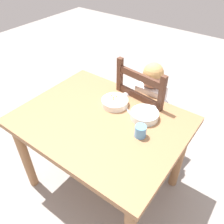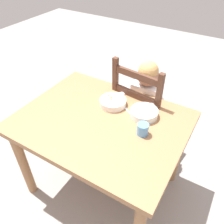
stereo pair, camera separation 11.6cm
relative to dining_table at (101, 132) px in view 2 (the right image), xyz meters
The scene contains 8 objects.
ground_plane 0.62m from the dining_table, ahead, with size 8.00×8.00×0.00m, color gray.
dining_table is the anchor object (origin of this frame).
dining_chair 0.51m from the dining_table, 78.22° to the left, with size 0.47×0.47×1.01m.
child_figure 0.49m from the dining_table, 77.36° to the left, with size 0.32×0.31×0.98m.
bowl_of_peas 0.33m from the dining_table, 38.76° to the left, with size 0.19×0.19×0.05m.
bowl_of_carrots 0.23m from the dining_table, 95.27° to the left, with size 0.19×0.19×0.05m.
spoon 0.24m from the dining_table, 68.72° to the left, with size 0.13×0.09×0.01m.
drinking_cup 0.34m from the dining_table, ahead, with size 0.07×0.07×0.08m, color #599ADC.
Camera 2 is at (0.67, -0.97, 1.76)m, focal length 37.09 mm.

